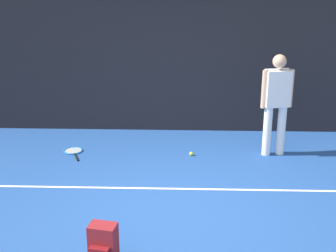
{
  "coord_description": "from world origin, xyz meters",
  "views": [
    {
      "loc": [
        0.21,
        -5.91,
        3.27
      ],
      "look_at": [
        0.0,
        0.4,
        1.0
      ],
      "focal_mm": 52.88,
      "sensor_mm": 36.0,
      "label": 1
    }
  ],
  "objects_px": {
    "backpack": "(103,244)",
    "tennis_racket": "(73,151)",
    "tennis_ball_by_fence": "(191,154)",
    "tennis_player": "(277,99)"
  },
  "relations": [
    {
      "from": "tennis_player",
      "to": "tennis_racket",
      "type": "height_order",
      "value": "tennis_player"
    },
    {
      "from": "backpack",
      "to": "tennis_player",
      "type": "bearing_deg",
      "value": 63.29
    },
    {
      "from": "tennis_player",
      "to": "backpack",
      "type": "height_order",
      "value": "tennis_player"
    },
    {
      "from": "tennis_player",
      "to": "backpack",
      "type": "xyz_separation_m",
      "value": [
        -2.38,
        -3.11,
        -0.76
      ]
    },
    {
      "from": "backpack",
      "to": "tennis_ball_by_fence",
      "type": "height_order",
      "value": "backpack"
    },
    {
      "from": "tennis_racket",
      "to": "tennis_ball_by_fence",
      "type": "xyz_separation_m",
      "value": [
        2.01,
        -0.09,
        0.02
      ]
    },
    {
      "from": "backpack",
      "to": "tennis_ball_by_fence",
      "type": "distance_m",
      "value": 3.16
    },
    {
      "from": "tennis_racket",
      "to": "backpack",
      "type": "relative_size",
      "value": 1.44
    },
    {
      "from": "tennis_racket",
      "to": "tennis_ball_by_fence",
      "type": "height_order",
      "value": "tennis_ball_by_fence"
    },
    {
      "from": "backpack",
      "to": "tennis_racket",
      "type": "bearing_deg",
      "value": 118.76
    }
  ]
}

